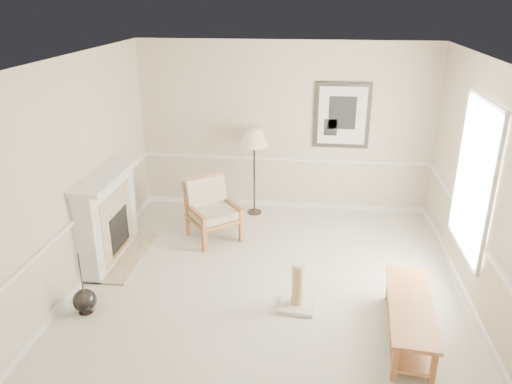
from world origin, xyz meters
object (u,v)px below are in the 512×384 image
at_px(floor_lamp, 254,139).
at_px(armchair, 211,207).
at_px(bench, 409,315).
at_px(scratching_post, 297,294).
at_px(floor_vase, 85,301).

bearing_deg(floor_lamp, armchair, -120.59).
xyz_separation_m(bench, scratching_post, (-1.25, 0.44, -0.11)).
bearing_deg(floor_lamp, scratching_post, -72.56).
bearing_deg(floor_vase, scratching_post, 9.08).
bearing_deg(armchair, floor_lamp, 22.09).
height_order(armchair, floor_lamp, floor_lamp).
distance_m(armchair, bench, 3.48).
distance_m(floor_vase, armchair, 2.47).
bearing_deg(floor_vase, bench, -0.52).
bearing_deg(scratching_post, floor_lamp, 107.44).
xyz_separation_m(armchair, floor_lamp, (0.57, 0.96, 0.83)).
height_order(armchair, bench, armchair).
height_order(floor_vase, floor_lamp, floor_lamp).
relative_size(armchair, scratching_post, 1.69).
bearing_deg(scratching_post, armchair, 128.66).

